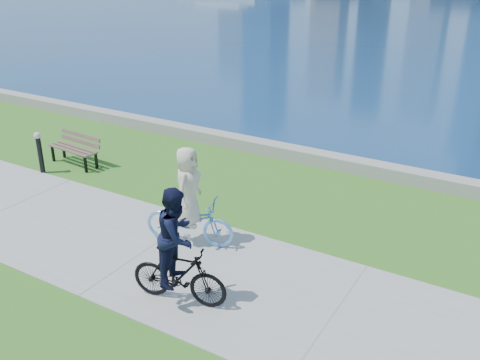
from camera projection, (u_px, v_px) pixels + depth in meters
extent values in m
plane|color=#2B5F19|center=(144.00, 252.00, 10.68)|extent=(320.00, 320.00, 0.00)
cube|color=gray|center=(144.00, 251.00, 10.67)|extent=(80.00, 3.50, 0.02)
cube|color=gray|center=(284.00, 151.00, 15.49)|extent=(90.00, 0.50, 0.35)
cube|color=black|center=(53.00, 154.00, 15.15)|extent=(0.07, 0.07, 0.46)
cube|color=black|center=(86.00, 165.00, 14.38)|extent=(0.07, 0.07, 0.46)
cube|color=black|center=(64.00, 150.00, 15.42)|extent=(0.07, 0.07, 0.46)
cube|color=black|center=(96.00, 161.00, 14.65)|extent=(0.07, 0.07, 0.46)
cube|color=brown|center=(68.00, 150.00, 14.66)|extent=(1.63, 0.25, 0.04)
cube|color=brown|center=(73.00, 149.00, 14.78)|extent=(1.63, 0.25, 0.04)
cube|color=brown|center=(77.00, 147.00, 14.91)|extent=(1.63, 0.25, 0.04)
cube|color=brown|center=(80.00, 142.00, 14.94)|extent=(1.62, 0.21, 0.12)
cube|color=brown|center=(80.00, 135.00, 14.90)|extent=(1.62, 0.21, 0.12)
cylinder|color=black|center=(40.00, 155.00, 14.24)|extent=(0.13, 0.13, 1.02)
sphere|color=beige|center=(37.00, 136.00, 14.02)|extent=(0.19, 0.19, 0.19)
imported|color=#62A9F0|center=(189.00, 221.00, 10.80)|extent=(1.10, 1.98, 0.98)
imported|color=silver|center=(188.00, 187.00, 10.50)|extent=(0.71, 0.91, 1.63)
imported|color=black|center=(179.00, 275.00, 8.95)|extent=(0.84, 1.77, 1.03)
imported|color=black|center=(177.00, 236.00, 8.65)|extent=(0.78, 0.92, 1.68)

